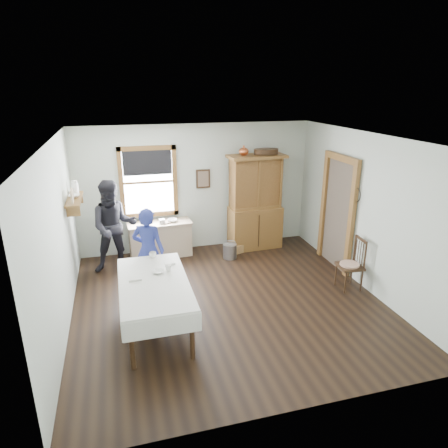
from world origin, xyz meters
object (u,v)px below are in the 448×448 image
Objects in this scene: spindle_chair at (350,264)px; dining_table at (155,305)px; woman_blue at (149,254)px; wicker_basket at (240,247)px; work_counter at (160,239)px; pail at (230,251)px; figure_dark at (114,230)px; china_hutch at (255,202)px.

dining_table is at bearing -170.33° from spindle_chair.
wicker_basket is at bearing -123.67° from woman_blue.
work_counter is at bearing -78.98° from woman_blue.
work_counter is at bearing 160.41° from pail.
dining_table is 2.04× the size of spindle_chair.
figure_dark is (-2.59, -0.24, 0.74)m from wicker_basket.
spindle_chair is 2.49m from pail.
china_hutch is 2.19× the size of spindle_chair.
woman_blue reaches higher than dining_table.
china_hutch is 3.02m from figure_dark.
work_counter reaches higher than pail.
spindle_chair is at bearing -40.04° from work_counter.
dining_table reaches higher than wicker_basket.
wicker_basket is (-1.37, 2.09, -0.38)m from spindle_chair.
figure_dark is at bearing 158.82° from spindle_chair.
pail is 0.19× the size of figure_dark.
china_hutch is 6.62× the size of wicker_basket.
work_counter is 1.72m from wicker_basket.
dining_table is at bearing -136.37° from china_hutch.
dining_table is at bearing -129.22° from pail.
woman_blue is at bearing -152.41° from china_hutch.
figure_dark is at bearing -156.30° from work_counter.
dining_table is at bearing 113.11° from woman_blue.
spindle_chair is at bearing -27.00° from figure_dark.
pail reaches higher than wicker_basket.
work_counter is 3.83m from spindle_chair.
dining_table is 1.16× the size of figure_dark.
pail is at bearing 136.59° from spindle_chair.
dining_table is (-2.47, -2.61, -0.65)m from china_hutch.
china_hutch reaches higher than wicker_basket.
work_counter is 0.78× the size of figure_dark.
china_hutch is at bearing 24.14° from wicker_basket.
dining_table is at bearing -78.65° from figure_dark.
work_counter is 1.11m from figure_dark.
spindle_chair is 3.52m from woman_blue.
figure_dark reaches higher than wicker_basket.
china_hutch is at bearing 6.04° from figure_dark.
dining_table reaches higher than work_counter.
china_hutch reaches higher than work_counter.
woman_blue is at bearing 88.55° from dining_table.
wicker_basket is (-0.40, -0.18, -0.94)m from china_hutch.
china_hutch is at bearing 32.67° from pail.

